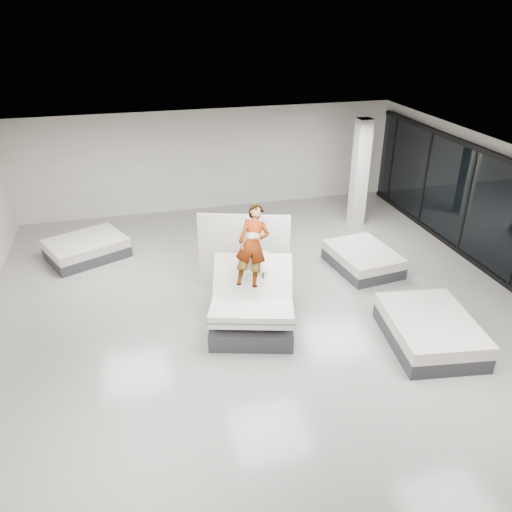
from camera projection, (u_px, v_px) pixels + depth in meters
name	position (u px, v px, depth m)	size (l,w,h in m)	color
room	(272.00, 257.00, 9.86)	(14.00, 14.04, 3.20)	#A2A099
hero_bed	(252.00, 305.00, 10.45)	(2.21, 2.58, 1.43)	#333438
person	(253.00, 258.00, 10.32)	(0.63, 0.41, 1.73)	slate
remote	(263.00, 275.00, 10.10)	(0.05, 0.14, 0.03)	black
divider_panel	(244.00, 253.00, 11.46)	(2.09, 0.10, 1.90)	white
flat_bed_right_far	(363.00, 259.00, 12.71)	(1.59, 2.00, 0.51)	#333438
flat_bed_right_near	(430.00, 331.00, 9.88)	(1.87, 2.32, 0.58)	#333438
flat_bed_left_far	(87.00, 248.00, 13.24)	(2.33, 2.09, 0.52)	#333438
column	(360.00, 174.00, 14.64)	(0.40, 0.40, 3.20)	silver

